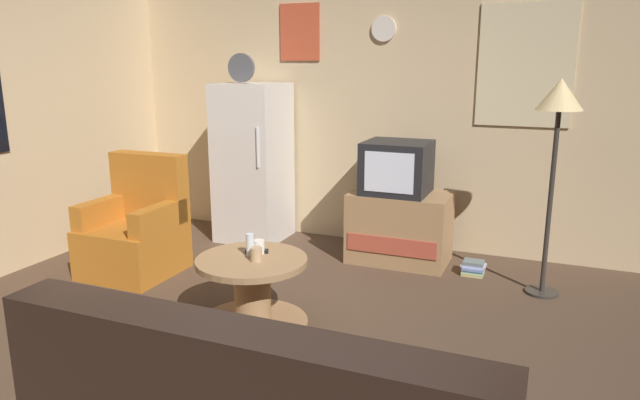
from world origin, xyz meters
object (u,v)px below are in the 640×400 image
object	(u,v)px
tv_stand	(400,227)
remote_control	(257,251)
crt_tv	(397,167)
armchair	(137,232)
book_stack	(473,268)
fridge	(253,162)
wine_glass	(250,245)
mug_ceramic_tan	(256,254)
mug_ceramic_white	(259,247)
standing_lamp	(559,112)
coffee_table	(253,293)

from	to	relation	value
tv_stand	remote_control	distance (m)	1.63
crt_tv	remote_control	world-z (taller)	crt_tv
armchair	book_stack	world-z (taller)	armchair
fridge	wine_glass	bearing A→B (deg)	-61.84
wine_glass	armchair	distance (m)	1.47
mug_ceramic_tan	book_stack	size ratio (longest dim) A/B	0.46
crt_tv	book_stack	world-z (taller)	crt_tv
armchair	book_stack	distance (m)	2.78
wine_glass	mug_ceramic_white	xyz separation A→B (m)	(0.02, 0.07, -0.03)
fridge	remote_control	world-z (taller)	fridge
crt_tv	mug_ceramic_tan	size ratio (longest dim) A/B	6.00
fridge	wine_glass	world-z (taller)	fridge
standing_lamp	remote_control	distance (m)	2.31
fridge	wine_glass	size ratio (longest dim) A/B	11.80
crt_tv	book_stack	xyz separation A→B (m)	(0.69, -0.09, -0.77)
crt_tv	mug_ceramic_white	size ratio (longest dim) A/B	6.00
tv_stand	crt_tv	distance (m)	0.52
book_stack	tv_stand	bearing A→B (deg)	171.94
mug_ceramic_tan	book_stack	world-z (taller)	mug_ceramic_tan
standing_lamp	remote_control	xyz separation A→B (m)	(-1.76, -1.21, -0.87)
remote_control	book_stack	bearing A→B (deg)	27.84
crt_tv	mug_ceramic_white	bearing A→B (deg)	-108.71
standing_lamp	mug_ceramic_tan	world-z (taller)	standing_lamp
mug_ceramic_white	standing_lamp	bearing A→B (deg)	34.92
mug_ceramic_white	mug_ceramic_tan	distance (m)	0.15
mug_ceramic_tan	mug_ceramic_white	bearing A→B (deg)	112.17
coffee_table	remote_control	bearing A→B (deg)	100.33
crt_tv	armchair	xyz separation A→B (m)	(-1.89, -1.07, -0.49)
coffee_table	remote_control	world-z (taller)	remote_control
fridge	standing_lamp	size ratio (longest dim) A/B	1.11
crt_tv	book_stack	bearing A→B (deg)	-7.53
standing_lamp	wine_glass	size ratio (longest dim) A/B	10.60
tv_stand	coffee_table	size ratio (longest dim) A/B	1.17
crt_tv	mug_ceramic_white	xyz separation A→B (m)	(-0.51, -1.52, -0.31)
crt_tv	coffee_table	size ratio (longest dim) A/B	0.75
fridge	coffee_table	bearing A→B (deg)	-61.62
tv_stand	book_stack	distance (m)	0.70
mug_ceramic_tan	remote_control	xyz separation A→B (m)	(-0.07, 0.14, -0.03)
tv_stand	mug_ceramic_tan	size ratio (longest dim) A/B	9.33
coffee_table	book_stack	xyz separation A→B (m)	(1.20, 1.53, -0.18)
tv_stand	crt_tv	bearing A→B (deg)	-178.62
mug_ceramic_white	remote_control	bearing A→B (deg)	164.15
mug_ceramic_tan	standing_lamp	bearing A→B (deg)	38.80
standing_lamp	coffee_table	bearing A→B (deg)	-142.80
crt_tv	wine_glass	bearing A→B (deg)	-108.75
crt_tv	fridge	bearing A→B (deg)	175.13
tv_stand	wine_glass	world-z (taller)	wine_glass
fridge	standing_lamp	world-z (taller)	fridge
wine_glass	mug_ceramic_white	distance (m)	0.08
remote_control	armchair	distance (m)	1.44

